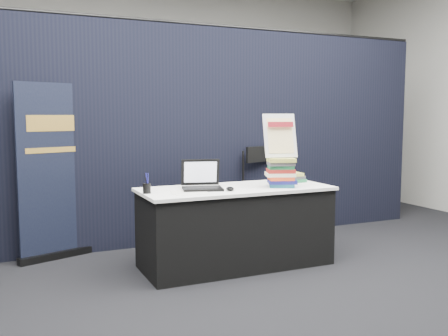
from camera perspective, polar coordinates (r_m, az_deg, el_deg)
floor at (r=4.38m, az=4.50°, el=-12.93°), size 8.00×8.00×0.00m
wall_back at (r=7.90m, az=-9.58°, el=8.31°), size 8.00×0.02×3.50m
drape_partition at (r=5.60m, az=-3.27°, el=3.74°), size 6.00×0.08×2.40m
display_table at (r=4.75m, az=1.34°, el=-6.70°), size 1.80×0.75×0.75m
laptop at (r=4.56m, az=-2.70°, el=-1.65°), size 0.41×0.37×0.27m
mouse at (r=4.47m, az=0.69°, el=-2.39°), size 0.10×0.13×0.04m
brochure_left at (r=4.39m, az=-4.07°, el=-2.77°), size 0.34×0.27×0.00m
brochure_mid at (r=4.34m, az=-3.76°, el=-2.87°), size 0.32×0.25×0.00m
brochure_right at (r=4.50m, az=-3.13°, el=-2.55°), size 0.33×0.25×0.00m
pen_cup at (r=4.36m, az=-8.82°, el=-2.31°), size 0.09×0.09×0.09m
book_stack_tall at (r=4.72m, az=6.56°, el=-0.52°), size 0.31×0.28×0.27m
book_stack_short at (r=5.10m, az=7.79°, el=-1.07°), size 0.22×0.17×0.10m
info_sign at (r=4.72m, az=6.42°, el=3.65°), size 0.33×0.18×0.43m
pullup_banner at (r=5.19m, az=-18.97°, el=-1.51°), size 0.73×0.34×1.74m
stacking_chair at (r=5.72m, az=5.09°, el=-2.34°), size 0.61×0.62×1.07m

